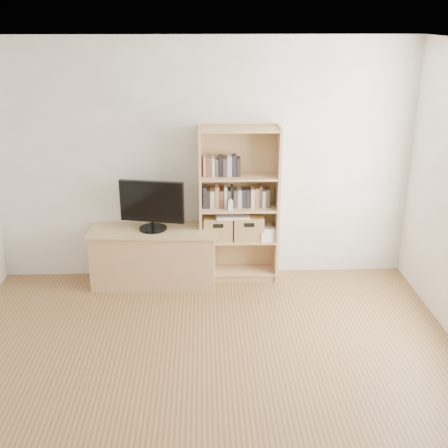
{
  "coord_description": "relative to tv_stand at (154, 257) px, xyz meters",
  "views": [
    {
      "loc": [
        -0.0,
        -3.36,
        2.81
      ],
      "look_at": [
        0.2,
        1.9,
        0.81
      ],
      "focal_mm": 45.0,
      "sensor_mm": 36.0,
      "label": 1
    }
  ],
  "objects": [
    {
      "name": "television",
      "position": [
        0.0,
        0.0,
        0.6
      ],
      "size": [
        0.68,
        0.2,
        0.54
      ],
      "primitive_type": "cube",
      "rotation": [
        0.0,
        0.0,
        -0.21
      ],
      "color": "black",
      "rests_on": "tv_stand"
    },
    {
      "name": "basket_right",
      "position": [
        1.03,
        0.09,
        0.3
      ],
      "size": [
        0.32,
        0.27,
        0.27
      ],
      "primitive_type": "cube",
      "rotation": [
        0.0,
        0.0,
        -0.01
      ],
      "color": "#9E7D47",
      "rests_on": "bookshelf"
    },
    {
      "name": "back_wall",
      "position": [
        0.55,
        0.25,
        1.0
      ],
      "size": [
        4.5,
        0.02,
        2.6
      ],
      "primitive_type": "cube",
      "color": "beige",
      "rests_on": "floor"
    },
    {
      "name": "books_row_mid",
      "position": [
        0.92,
        0.11,
        0.64
      ],
      "size": [
        0.83,
        0.19,
        0.22
      ],
      "primitive_type": "cube",
      "rotation": [
        0.0,
        0.0,
        0.04
      ],
      "color": "#202130",
      "rests_on": "bookshelf"
    },
    {
      "name": "floor",
      "position": [
        0.55,
        -2.25,
        -0.3
      ],
      "size": [
        4.5,
        5.0,
        0.01
      ],
      "primitive_type": "cube",
      "color": "brown",
      "rests_on": "ground"
    },
    {
      "name": "basket_left",
      "position": [
        0.7,
        0.09,
        0.3
      ],
      "size": [
        0.31,
        0.26,
        0.26
      ],
      "primitive_type": "cube",
      "rotation": [
        0.0,
        0.0,
        0.0
      ],
      "color": "#9E7D47",
      "rests_on": "bookshelf"
    },
    {
      "name": "books_row_upper",
      "position": [
        0.73,
        0.12,
        0.99
      ],
      "size": [
        0.39,
        0.16,
        0.21
      ],
      "primitive_type": "cube",
      "rotation": [
        0.0,
        0.0,
        -0.03
      ],
      "color": "#202130",
      "rests_on": "bookshelf"
    },
    {
      "name": "baby_monitor",
      "position": [
        0.83,
        0.0,
        0.58
      ],
      "size": [
        0.05,
        0.03,
        0.1
      ],
      "primitive_type": "cube",
      "rotation": [
        0.0,
        0.0,
        0.0
      ],
      "color": "white",
      "rests_on": "bookshelf"
    },
    {
      "name": "tv_stand",
      "position": [
        0.0,
        0.0,
        0.0
      ],
      "size": [
        1.34,
        0.56,
        0.6
      ],
      "primitive_type": "cube",
      "rotation": [
        0.0,
        0.0,
        -0.05
      ],
      "color": "tan",
      "rests_on": "floor"
    },
    {
      "name": "bookshelf",
      "position": [
        0.92,
        0.1,
        0.55
      ],
      "size": [
        0.86,
        0.31,
        1.71
      ],
      "primitive_type": "cube",
      "rotation": [
        0.0,
        0.0,
        -0.01
      ],
      "color": "tan",
      "rests_on": "floor"
    },
    {
      "name": "laptop",
      "position": [
        0.86,
        0.08,
        0.44
      ],
      "size": [
        0.36,
        0.25,
        0.03
      ],
      "primitive_type": "cube",
      "rotation": [
        0.0,
        0.0,
        0.02
      ],
      "color": "white",
      "rests_on": "basket_left"
    },
    {
      "name": "magazine_stack",
      "position": [
        1.22,
        0.09,
        0.23
      ],
      "size": [
        0.23,
        0.29,
        0.12
      ],
      "primitive_type": "cube",
      "rotation": [
        0.0,
        0.0,
        0.21
      ],
      "color": "silver",
      "rests_on": "bookshelf"
    },
    {
      "name": "ceiling",
      "position": [
        0.55,
        -2.25,
        2.3
      ],
      "size": [
        4.5,
        5.0,
        0.01
      ],
      "primitive_type": "cube",
      "color": "white",
      "rests_on": "back_wall"
    }
  ]
}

